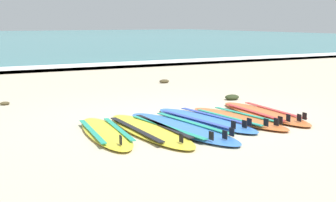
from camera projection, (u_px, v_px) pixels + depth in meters
ground_plane at (182, 119)px, 7.50m from camera, size 80.00×80.00×0.00m
wave_foam_strip at (51, 68)px, 14.99m from camera, size 80.00×1.20×0.11m
surfboard_0 at (105, 132)px, 6.43m from camera, size 0.76×2.12×0.18m
surfboard_1 at (149, 130)px, 6.58m from camera, size 0.60×2.39×0.18m
surfboard_2 at (180, 127)px, 6.74m from camera, size 0.91×2.57×0.18m
surfboard_3 at (204, 120)px, 7.27m from camera, size 0.88×2.33×0.18m
surfboard_4 at (237, 118)px, 7.37m from camera, size 0.75×2.16×0.18m
surfboard_5 at (264, 113)px, 7.78m from camera, size 0.68×2.28×0.18m
seaweed_clump_near_shoreline at (164, 81)px, 11.85m from camera, size 0.26×0.21×0.09m
seaweed_clump_mid_sand at (5, 103)px, 8.74m from camera, size 0.18×0.14×0.06m
seaweed_clump_by_the_boards at (232, 97)px, 9.31m from camera, size 0.30×0.24×0.11m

